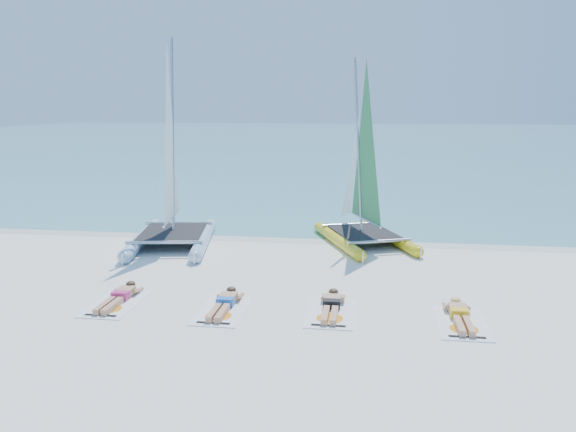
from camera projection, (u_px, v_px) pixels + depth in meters
The scene contains 13 objects.
ground at pixel (241, 290), 13.47m from camera, with size 140.00×140.00×0.00m, color white.
sea at pixel (347, 138), 74.63m from camera, with size 140.00×115.00×0.01m, color #73C0C0.
wet_sand_strip at pixel (278, 238), 18.81m from camera, with size 140.00×1.40×0.01m, color silver.
catamaran_blue at pixel (171, 182), 17.58m from camera, with size 3.18×5.26×6.72m.
catamaran_yellow at pixel (360, 183), 18.06m from camera, with size 3.65×4.93×6.08m.
towel_a at pixel (116, 304), 12.54m from camera, with size 1.00×1.85×0.02m, color white.
sunbather_a at pixel (120, 296), 12.71m from camera, with size 0.37×1.73×0.26m.
towel_b at pixel (223, 310), 12.13m from camera, with size 1.00×1.85×0.02m, color white.
sunbather_b at pixel (225, 303), 12.30m from camera, with size 0.37×1.73×0.26m.
towel_c at pixel (331, 313), 12.00m from camera, with size 1.00×1.85×0.02m, color white.
sunbather_c at pixel (332, 305), 12.16m from camera, with size 0.37×1.73×0.26m.
towel_d at pixel (461, 323), 11.44m from camera, with size 1.00×1.85×0.02m, color white.
sunbather_d at pixel (460, 314), 11.61m from camera, with size 0.37×1.73×0.26m.
Camera 1 is at (2.93, -12.57, 4.38)m, focal length 35.00 mm.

